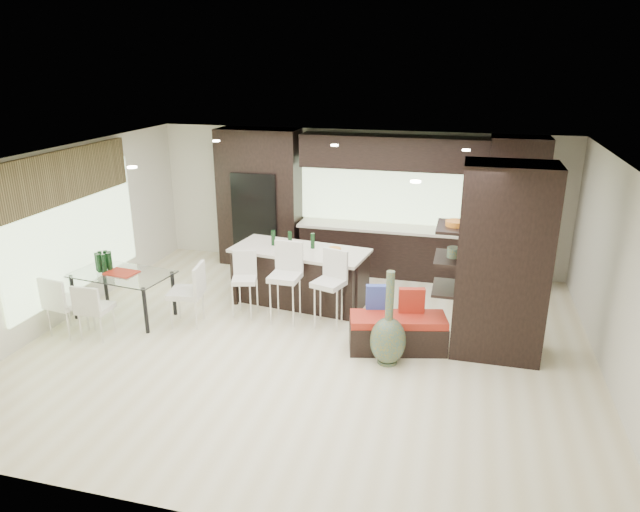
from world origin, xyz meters
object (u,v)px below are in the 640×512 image
(dining_table, at_px, (124,295))
(floor_vase, at_px, (389,318))
(chair_end, at_px, (186,297))
(stool_right, at_px, (329,297))
(bench, at_px, (398,333))
(chair_near, at_px, (96,312))
(stool_left, at_px, (245,291))
(stool_mid, at_px, (285,291))
(chair_far, at_px, (67,307))
(kitchen_island, at_px, (300,275))

(dining_table, bearing_deg, floor_vase, 1.54)
(chair_end, bearing_deg, stool_right, -86.16)
(stool_right, bearing_deg, bench, -6.14)
(chair_near, height_order, chair_end, chair_end)
(stool_left, bearing_deg, bench, -27.78)
(floor_vase, distance_m, dining_table, 4.34)
(stool_mid, bearing_deg, chair_near, -152.64)
(bench, height_order, floor_vase, floor_vase)
(chair_end, bearing_deg, chair_far, 106.11)
(floor_vase, bearing_deg, chair_far, -176.05)
(chair_far, bearing_deg, chair_near, 10.78)
(stool_right, bearing_deg, chair_far, -143.40)
(dining_table, bearing_deg, chair_end, 7.13)
(bench, relative_size, chair_end, 1.48)
(stool_mid, distance_m, stool_right, 0.70)
(kitchen_island, relative_size, floor_vase, 1.69)
(stool_left, xyz_separation_m, chair_far, (-2.35, -1.28, 0.01))
(chair_end, bearing_deg, chair_near, 114.38)
(bench, relative_size, floor_vase, 1.02)
(stool_right, height_order, chair_near, stool_right)
(stool_mid, relative_size, bench, 0.76)
(chair_end, bearing_deg, dining_table, 80.74)
(kitchen_island, relative_size, stool_mid, 2.20)
(stool_left, bearing_deg, chair_near, -161.65)
(bench, xyz_separation_m, dining_table, (-4.39, 0.01, 0.11))
(floor_vase, height_order, chair_end, floor_vase)
(kitchen_island, relative_size, stool_right, 2.33)
(dining_table, bearing_deg, kitchen_island, 34.11)
(dining_table, height_order, chair_near, chair_near)
(kitchen_island, distance_m, bench, 2.27)
(bench, bearing_deg, kitchen_island, 130.89)
(kitchen_island, xyz_separation_m, chair_near, (-2.56, -2.04, -0.07))
(dining_table, bearing_deg, stool_mid, 17.91)
(kitchen_island, relative_size, dining_table, 1.46)
(kitchen_island, distance_m, chair_end, 1.95)
(stool_left, height_order, chair_far, chair_far)
(kitchen_island, height_order, chair_near, kitchen_island)
(floor_vase, bearing_deg, stool_mid, 152.59)
(stool_left, bearing_deg, dining_table, -179.96)
(kitchen_island, bearing_deg, stool_right, -41.35)
(stool_mid, xyz_separation_m, chair_near, (-2.56, -1.22, -0.11))
(stool_left, relative_size, chair_end, 0.92)
(floor_vase, height_order, dining_table, floor_vase)
(bench, distance_m, floor_vase, 0.58)
(stool_mid, distance_m, chair_far, 3.29)
(stool_left, xyz_separation_m, chair_near, (-1.86, -1.26, -0.02))
(stool_left, distance_m, floor_vase, 2.64)
(chair_near, bearing_deg, chair_end, 31.06)
(floor_vase, bearing_deg, bench, 78.74)
(kitchen_island, distance_m, chair_near, 3.27)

